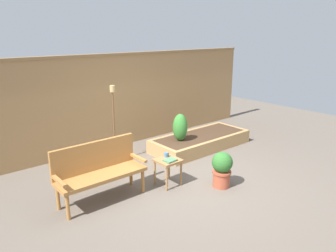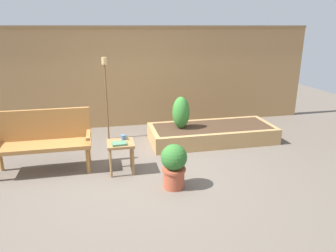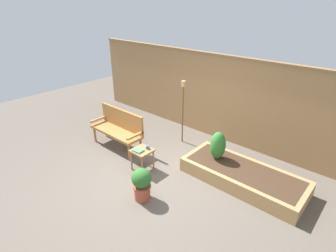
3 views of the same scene
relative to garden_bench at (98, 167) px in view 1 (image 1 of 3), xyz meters
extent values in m
plane|color=#60564C|center=(1.47, -0.57, -0.54)|extent=(14.00, 14.00, 0.00)
cube|color=#A37A4C|center=(1.47, 2.03, 0.51)|extent=(8.40, 0.10, 2.10)
cube|color=olive|center=(1.47, 2.03, 1.59)|extent=(8.40, 0.14, 0.06)
cylinder|color=#A87038|center=(0.66, 0.08, -0.34)|extent=(0.06, 0.06, 0.40)
cylinder|color=#A87038|center=(0.66, -0.28, -0.34)|extent=(0.06, 0.06, 0.40)
cylinder|color=#A87038|center=(-0.66, 0.08, -0.34)|extent=(0.06, 0.06, 0.40)
cylinder|color=#A87038|center=(-0.66, -0.28, -0.34)|extent=(0.06, 0.06, 0.40)
cube|color=#A87038|center=(0.00, -0.10, -0.11)|extent=(1.44, 0.48, 0.06)
cube|color=#A87038|center=(0.00, 0.11, 0.16)|extent=(1.44, 0.06, 0.48)
cube|color=#A87038|center=(-0.69, -0.10, 0.02)|extent=(0.06, 0.48, 0.04)
cube|color=#A87038|center=(0.69, -0.10, 0.02)|extent=(0.06, 0.48, 0.04)
cylinder|color=#9E7042|center=(1.32, -0.17, -0.32)|extent=(0.04, 0.04, 0.44)
cylinder|color=#9E7042|center=(1.32, -0.50, -0.32)|extent=(0.04, 0.04, 0.44)
cylinder|color=#9E7042|center=(0.99, -0.17, -0.32)|extent=(0.04, 0.04, 0.44)
cylinder|color=#9E7042|center=(0.99, -0.50, -0.32)|extent=(0.04, 0.04, 0.44)
cube|color=#9E7042|center=(1.16, -0.34, -0.08)|extent=(0.40, 0.40, 0.04)
cylinder|color=teal|center=(1.21, -0.23, -0.03)|extent=(0.08, 0.08, 0.08)
torus|color=teal|center=(1.25, -0.23, -0.03)|extent=(0.05, 0.01, 0.05)
cube|color=#4C7A56|center=(1.14, -0.42, -0.05)|extent=(0.22, 0.18, 0.03)
cylinder|color=#A84C33|center=(1.83, -0.99, -0.42)|extent=(0.29, 0.29, 0.26)
cylinder|color=#A84C33|center=(1.83, -0.99, -0.27)|extent=(0.33, 0.33, 0.04)
sphere|color=#2D6628|center=(1.83, -0.99, -0.09)|extent=(0.36, 0.36, 0.36)
cube|color=#AD8451|center=(2.98, 0.20, -0.39)|extent=(2.40, 0.09, 0.30)
cube|color=#AD8451|center=(2.98, 1.11, -0.39)|extent=(2.40, 0.09, 0.30)
cube|color=#AD8451|center=(1.83, 0.66, -0.39)|extent=(0.09, 0.82, 0.30)
cube|color=#AD8451|center=(4.14, 0.66, -0.39)|extent=(0.09, 0.82, 0.30)
cube|color=#422D1E|center=(2.98, 0.66, -0.39)|extent=(2.22, 0.82, 0.30)
cylinder|color=brown|center=(2.36, 0.68, -0.21)|extent=(0.04, 0.04, 0.06)
ellipsoid|color=#33752D|center=(2.36, 0.68, 0.06)|extent=(0.32, 0.32, 0.61)
cylinder|color=brown|center=(1.01, 1.20, 0.19)|extent=(0.03, 0.03, 1.47)
cylinder|color=tan|center=(1.01, 1.20, 0.99)|extent=(0.10, 0.10, 0.13)
camera|label=1|loc=(-2.20, -4.36, 2.07)|focal=34.63mm
camera|label=2|loc=(0.93, -4.80, 1.61)|focal=33.48mm
camera|label=3|loc=(4.76, -3.60, 2.79)|focal=28.64mm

